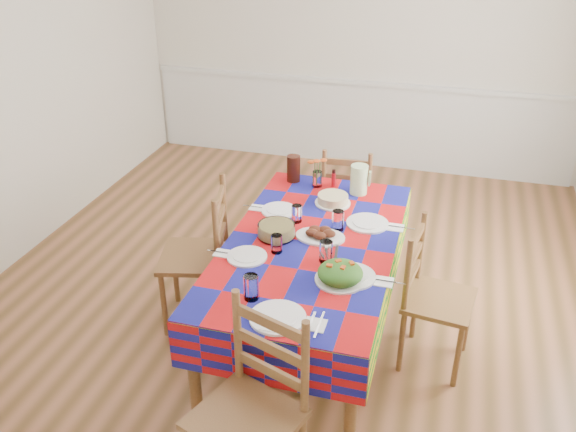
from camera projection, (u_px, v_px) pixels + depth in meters
The scene contains 22 objects.
room at pixel (294, 116), 3.93m from camera, with size 4.58×5.08×2.78m.
wainscot at pixel (356, 120), 6.45m from camera, with size 4.41×0.06×0.92m.
dining_table at pixel (311, 253), 3.76m from camera, with size 1.02×1.90×0.74m.
setting_near_head at pixel (269, 306), 3.09m from camera, with size 0.47×0.31×0.14m.
setting_left_near at pixel (257, 252), 3.57m from camera, with size 0.43×0.26×0.11m.
setting_left_far at pixel (285, 211), 4.02m from camera, with size 0.44×0.26×0.12m.
setting_right_near at pixel (343, 267), 3.42m from camera, with size 0.52×0.30×0.13m.
setting_right_far at pixel (358, 222), 3.88m from camera, with size 0.51×0.30×0.13m.
meat_platter at pixel (320, 234), 3.76m from camera, with size 0.31×0.22×0.06m.
salad_platter at pixel (340, 274), 3.33m from camera, with size 0.28×0.28×0.12m.
pasta_bowl at pixel (276, 230), 3.76m from camera, with size 0.23×0.23×0.08m.
cake at pixel (333, 200), 4.16m from camera, with size 0.25×0.25×0.07m.
serving_utensils at pixel (332, 253), 3.60m from camera, with size 0.13×0.30×0.01m.
flower_vase at pixel (317, 175), 4.38m from camera, with size 0.14×0.12×0.22m.
hot_sauce at pixel (334, 178), 4.40m from camera, with size 0.03×0.03×0.13m, color red.
green_pitcher at pixel (359, 180), 4.27m from camera, with size 0.12×0.12×0.21m, color #C3E8A3.
tea_pitcher at pixel (294, 168), 4.46m from camera, with size 0.10×0.10×0.20m, color black.
name_card at pixel (267, 330), 2.96m from camera, with size 0.09×0.03×0.02m, color white.
chair_near at pixel (252, 412), 2.82m from camera, with size 0.57×0.56×1.03m.
chair_far at pixel (347, 200), 4.87m from camera, with size 0.43×0.41×0.91m.
chair_left at pixel (200, 256), 4.03m from camera, with size 0.52×0.54×1.01m.
chair_right at pixel (432, 298), 3.68m from camera, with size 0.45×0.46×0.94m.
Camera 1 is at (0.99, -3.64, 2.64)m, focal length 38.00 mm.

